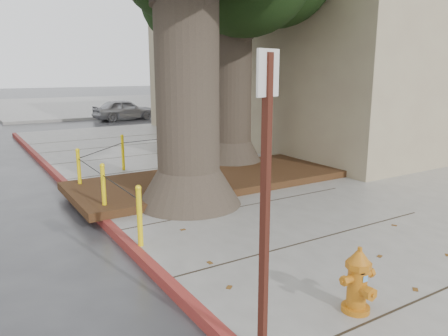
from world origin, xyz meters
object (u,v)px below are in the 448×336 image
(car_silver, at_px, (124,110))
(car_red, at_px, (200,104))
(fire_hydrant, at_px, (358,281))
(signpost, at_px, (265,193))

(car_silver, distance_m, car_red, 5.28)
(fire_hydrant, relative_size, car_silver, 0.22)
(car_red, bearing_deg, fire_hydrant, 157.53)
(signpost, height_order, car_red, signpost)
(fire_hydrant, distance_m, signpost, 1.78)
(fire_hydrant, xyz_separation_m, signpost, (-1.31, -0.05, 1.19))
(signpost, xyz_separation_m, car_red, (11.17, 21.54, -1.09))
(signpost, bearing_deg, car_red, 47.01)
(signpost, xyz_separation_m, car_silver, (5.94, 20.87, -1.13))
(fire_hydrant, distance_m, car_red, 23.65)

